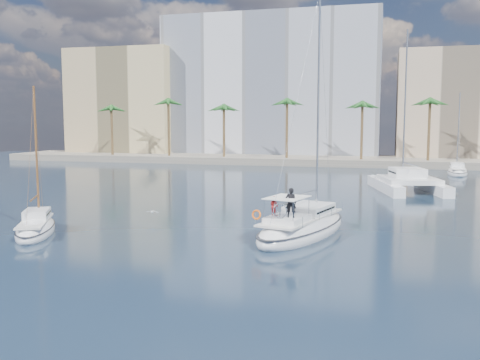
# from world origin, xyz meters

# --- Properties ---
(ground) EXTENTS (160.00, 160.00, 0.00)m
(ground) POSITION_xyz_m (0.00, 0.00, 0.00)
(ground) COLOR black
(ground) RESTS_ON ground
(quay) EXTENTS (120.00, 14.00, 1.20)m
(quay) POSITION_xyz_m (0.00, 61.00, 0.60)
(quay) COLOR gray
(quay) RESTS_ON ground
(building_modern) EXTENTS (42.00, 16.00, 28.00)m
(building_modern) POSITION_xyz_m (-12.00, 73.00, 14.00)
(building_modern) COLOR silver
(building_modern) RESTS_ON ground
(building_tan_left) EXTENTS (22.00, 14.00, 22.00)m
(building_tan_left) POSITION_xyz_m (-42.00, 69.00, 11.00)
(building_tan_left) COLOR tan
(building_tan_left) RESTS_ON ground
(building_beige) EXTENTS (20.00, 14.00, 20.00)m
(building_beige) POSITION_xyz_m (22.00, 70.00, 10.00)
(building_beige) COLOR #C3AA8C
(building_beige) RESTS_ON ground
(palm_left) EXTENTS (3.60, 3.60, 12.30)m
(palm_left) POSITION_xyz_m (-34.00, 57.00, 10.28)
(palm_left) COLOR brown
(palm_left) RESTS_ON ground
(palm_centre) EXTENTS (3.60, 3.60, 12.30)m
(palm_centre) POSITION_xyz_m (0.00, 57.00, 10.28)
(palm_centre) COLOR brown
(palm_centre) RESTS_ON ground
(main_sloop) EXTENTS (6.56, 12.08, 17.10)m
(main_sloop) POSITION_xyz_m (4.58, 1.14, 0.53)
(main_sloop) COLOR white
(main_sloop) RESTS_ON ground
(small_sloop) EXTENTS (5.36, 7.64, 10.61)m
(small_sloop) POSITION_xyz_m (-12.95, -3.18, 0.40)
(small_sloop) COLOR white
(small_sloop) RESTS_ON ground
(catamaran) EXTENTS (8.66, 13.09, 17.53)m
(catamaran) POSITION_xyz_m (12.34, 26.36, 1.15)
(catamaran) COLOR white
(catamaran) RESTS_ON ground
(seagull) EXTENTS (1.03, 0.44, 0.19)m
(seagull) POSITION_xyz_m (-7.27, 3.25, 0.69)
(seagull) COLOR silver
(seagull) RESTS_ON ground
(moored_yacht_a) EXTENTS (3.37, 9.52, 11.90)m
(moored_yacht_a) POSITION_xyz_m (20.00, 47.00, 0.00)
(moored_yacht_a) COLOR white
(moored_yacht_a) RESTS_ON ground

